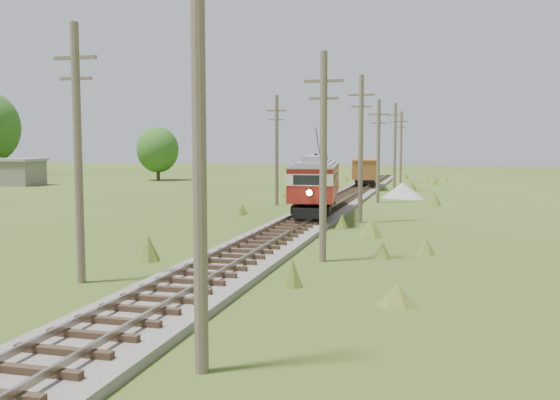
# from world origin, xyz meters

# --- Properties ---
(railbed_main) EXTENTS (3.60, 96.00, 0.57)m
(railbed_main) POSITION_xyz_m (0.00, 34.00, 0.19)
(railbed_main) COLOR #605B54
(railbed_main) RESTS_ON ground
(streetcar) EXTENTS (4.20, 11.81, 5.34)m
(streetcar) POSITION_xyz_m (0.00, 33.15, 2.52)
(streetcar) COLOR black
(streetcar) RESTS_ON ground
(gondola) EXTENTS (3.64, 8.10, 2.60)m
(gondola) POSITION_xyz_m (0.00, 59.77, 1.96)
(gondola) COLOR black
(gondola) RESTS_ON ground
(gravel_pile) EXTENTS (3.78, 4.01, 1.37)m
(gravel_pile) POSITION_xyz_m (4.83, 49.27, 0.64)
(gravel_pile) COLOR gray
(gravel_pile) RESTS_ON ground
(utility_pole_r_1) EXTENTS (0.30, 0.30, 8.80)m
(utility_pole_r_1) POSITION_xyz_m (3.10, 5.00, 4.40)
(utility_pole_r_1) COLOR brown
(utility_pole_r_1) RESTS_ON ground
(utility_pole_r_2) EXTENTS (1.60, 0.30, 8.60)m
(utility_pole_r_2) POSITION_xyz_m (3.30, 18.00, 4.42)
(utility_pole_r_2) COLOR brown
(utility_pole_r_2) RESTS_ON ground
(utility_pole_r_3) EXTENTS (1.60, 0.30, 9.00)m
(utility_pole_r_3) POSITION_xyz_m (3.20, 31.00, 4.63)
(utility_pole_r_3) COLOR brown
(utility_pole_r_3) RESTS_ON ground
(utility_pole_r_4) EXTENTS (1.60, 0.30, 8.40)m
(utility_pole_r_4) POSITION_xyz_m (3.00, 44.00, 4.32)
(utility_pole_r_4) COLOR brown
(utility_pole_r_4) RESTS_ON ground
(utility_pole_r_5) EXTENTS (1.60, 0.30, 8.90)m
(utility_pole_r_5) POSITION_xyz_m (3.40, 57.00, 4.58)
(utility_pole_r_5) COLOR brown
(utility_pole_r_5) RESTS_ON ground
(utility_pole_r_6) EXTENTS (1.60, 0.30, 8.70)m
(utility_pole_r_6) POSITION_xyz_m (3.20, 70.00, 4.47)
(utility_pole_r_6) COLOR brown
(utility_pole_r_6) RESTS_ON ground
(utility_pole_l_a) EXTENTS (1.60, 0.30, 9.00)m
(utility_pole_l_a) POSITION_xyz_m (-4.20, 12.00, 4.63)
(utility_pole_l_a) COLOR brown
(utility_pole_l_a) RESTS_ON ground
(utility_pole_l_b) EXTENTS (1.60, 0.30, 8.60)m
(utility_pole_l_b) POSITION_xyz_m (-4.50, 40.00, 4.42)
(utility_pole_l_b) COLOR brown
(utility_pole_l_b) RESTS_ON ground
(tree_mid_a) EXTENTS (5.46, 5.46, 7.03)m
(tree_mid_a) POSITION_xyz_m (-28.00, 68.00, 4.02)
(tree_mid_a) COLOR #38281C
(tree_mid_a) RESTS_ON ground
(shed) EXTENTS (6.40, 4.40, 3.10)m
(shed) POSITION_xyz_m (-40.00, 55.00, 1.57)
(shed) COLOR slate
(shed) RESTS_ON ground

